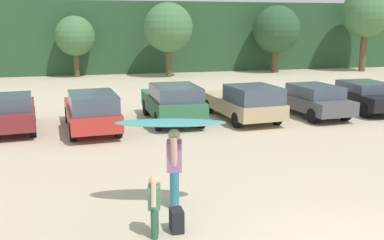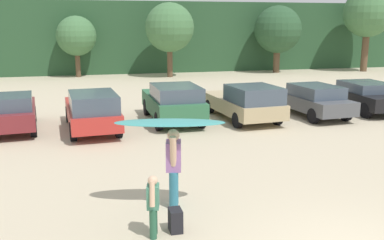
{
  "view_description": "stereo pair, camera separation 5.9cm",
  "coord_description": "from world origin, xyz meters",
  "px_view_note": "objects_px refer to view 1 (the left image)",
  "views": [
    {
      "loc": [
        -4.42,
        -5.86,
        3.95
      ],
      "look_at": [
        -1.36,
        6.36,
        1.16
      ],
      "focal_mm": 40.82,
      "sensor_mm": 36.0,
      "label": 1
    },
    {
      "loc": [
        -4.36,
        -5.87,
        3.95
      ],
      "look_at": [
        -1.36,
        6.36,
        1.16
      ],
      "focal_mm": 40.82,
      "sensor_mm": 36.0,
      "label": 2
    }
  ],
  "objects_px": {
    "parked_car_tan": "(245,102)",
    "person_adult": "(174,163)",
    "person_child": "(154,202)",
    "backpack_dropped": "(177,220)",
    "parked_car_dark_gray": "(311,99)",
    "surfboard_teal": "(171,123)",
    "parked_car_maroon": "(7,112)",
    "parked_car_forest_green": "(173,102)",
    "parked_car_black": "(364,95)",
    "parked_car_red": "(92,110)"
  },
  "relations": [
    {
      "from": "parked_car_red",
      "to": "person_child",
      "type": "height_order",
      "value": "parked_car_red"
    },
    {
      "from": "person_child",
      "to": "parked_car_red",
      "type": "bearing_deg",
      "value": -70.98
    },
    {
      "from": "parked_car_tan",
      "to": "person_adult",
      "type": "relative_size",
      "value": 2.69
    },
    {
      "from": "parked_car_red",
      "to": "person_child",
      "type": "relative_size",
      "value": 3.95
    },
    {
      "from": "parked_car_maroon",
      "to": "parked_car_black",
      "type": "height_order",
      "value": "parked_car_maroon"
    },
    {
      "from": "parked_car_black",
      "to": "surfboard_teal",
      "type": "height_order",
      "value": "surfboard_teal"
    },
    {
      "from": "backpack_dropped",
      "to": "parked_car_maroon",
      "type": "bearing_deg",
      "value": 115.17
    },
    {
      "from": "parked_car_tan",
      "to": "surfboard_teal",
      "type": "distance_m",
      "value": 9.35
    },
    {
      "from": "parked_car_dark_gray",
      "to": "person_child",
      "type": "xyz_separation_m",
      "value": [
        -8.42,
        -9.33,
        -0.04
      ]
    },
    {
      "from": "backpack_dropped",
      "to": "parked_car_forest_green",
      "type": "bearing_deg",
      "value": 78.83
    },
    {
      "from": "parked_car_red",
      "to": "parked_car_dark_gray",
      "type": "height_order",
      "value": "parked_car_red"
    },
    {
      "from": "parked_car_dark_gray",
      "to": "surfboard_teal",
      "type": "height_order",
      "value": "surfboard_teal"
    },
    {
      "from": "backpack_dropped",
      "to": "parked_car_dark_gray",
      "type": "bearing_deg",
      "value": 49.16
    },
    {
      "from": "parked_car_red",
      "to": "person_adult",
      "type": "bearing_deg",
      "value": -172.27
    },
    {
      "from": "parked_car_forest_green",
      "to": "parked_car_tan",
      "type": "bearing_deg",
      "value": -98.14
    },
    {
      "from": "person_child",
      "to": "person_adult",
      "type": "bearing_deg",
      "value": -103.86
    },
    {
      "from": "parked_car_dark_gray",
      "to": "parked_car_black",
      "type": "xyz_separation_m",
      "value": [
        2.91,
        0.4,
        0.0
      ]
    },
    {
      "from": "parked_car_dark_gray",
      "to": "person_child",
      "type": "relative_size",
      "value": 3.69
    },
    {
      "from": "parked_car_black",
      "to": "surfboard_teal",
      "type": "relative_size",
      "value": 1.8
    },
    {
      "from": "person_adult",
      "to": "parked_car_maroon",
      "type": "bearing_deg",
      "value": -47.55
    },
    {
      "from": "parked_car_red",
      "to": "parked_car_dark_gray",
      "type": "bearing_deg",
      "value": -90.77
    },
    {
      "from": "parked_car_forest_green",
      "to": "parked_car_black",
      "type": "distance_m",
      "value": 9.02
    },
    {
      "from": "parked_car_red",
      "to": "person_child",
      "type": "bearing_deg",
      "value": -178.24
    },
    {
      "from": "parked_car_red",
      "to": "parked_car_tan",
      "type": "relative_size",
      "value": 1.02
    },
    {
      "from": "surfboard_teal",
      "to": "backpack_dropped",
      "type": "distance_m",
      "value": 2.01
    },
    {
      "from": "person_child",
      "to": "surfboard_teal",
      "type": "distance_m",
      "value": 1.79
    },
    {
      "from": "parked_car_tan",
      "to": "backpack_dropped",
      "type": "distance_m",
      "value": 10.28
    },
    {
      "from": "parked_car_dark_gray",
      "to": "backpack_dropped",
      "type": "height_order",
      "value": "parked_car_dark_gray"
    },
    {
      "from": "parked_car_tan",
      "to": "person_adult",
      "type": "height_order",
      "value": "person_adult"
    },
    {
      "from": "parked_car_black",
      "to": "backpack_dropped",
      "type": "xyz_separation_m",
      "value": [
        -10.89,
        -9.62,
        -0.5
      ]
    },
    {
      "from": "parked_car_tan",
      "to": "person_child",
      "type": "xyz_separation_m",
      "value": [
        -5.28,
        -9.16,
        -0.09
      ]
    },
    {
      "from": "parked_car_forest_green",
      "to": "person_child",
      "type": "relative_size",
      "value": 3.71
    },
    {
      "from": "parked_car_maroon",
      "to": "backpack_dropped",
      "type": "height_order",
      "value": "parked_car_maroon"
    },
    {
      "from": "person_child",
      "to": "parked_car_dark_gray",
      "type": "bearing_deg",
      "value": -119.11
    },
    {
      "from": "parked_car_tan",
      "to": "surfboard_teal",
      "type": "height_order",
      "value": "surfboard_teal"
    },
    {
      "from": "parked_car_maroon",
      "to": "person_child",
      "type": "relative_size",
      "value": 3.45
    },
    {
      "from": "parked_car_tan",
      "to": "parked_car_black",
      "type": "distance_m",
      "value": 6.08
    },
    {
      "from": "parked_car_forest_green",
      "to": "parked_car_tan",
      "type": "xyz_separation_m",
      "value": [
        2.96,
        -0.39,
        -0.07
      ]
    },
    {
      "from": "person_child",
      "to": "backpack_dropped",
      "type": "height_order",
      "value": "person_child"
    },
    {
      "from": "parked_car_dark_gray",
      "to": "person_adult",
      "type": "height_order",
      "value": "person_adult"
    },
    {
      "from": "parked_car_tan",
      "to": "parked_car_black",
      "type": "bearing_deg",
      "value": -89.36
    },
    {
      "from": "person_adult",
      "to": "backpack_dropped",
      "type": "distance_m",
      "value": 1.44
    },
    {
      "from": "person_adult",
      "to": "person_child",
      "type": "bearing_deg",
      "value": 76.14
    },
    {
      "from": "parked_car_tan",
      "to": "backpack_dropped",
      "type": "xyz_separation_m",
      "value": [
        -4.83,
        -9.06,
        -0.55
      ]
    },
    {
      "from": "parked_car_maroon",
      "to": "surfboard_teal",
      "type": "xyz_separation_m",
      "value": [
        4.52,
        -8.3,
        1.18
      ]
    },
    {
      "from": "person_adult",
      "to": "parked_car_red",
      "type": "bearing_deg",
      "value": -65.01
    },
    {
      "from": "parked_car_tan",
      "to": "parked_car_forest_green",
      "type": "bearing_deg",
      "value": 77.9
    },
    {
      "from": "person_child",
      "to": "surfboard_teal",
      "type": "height_order",
      "value": "surfboard_teal"
    },
    {
      "from": "parked_car_maroon",
      "to": "backpack_dropped",
      "type": "distance_m",
      "value": 10.37
    },
    {
      "from": "parked_car_dark_gray",
      "to": "parked_car_red",
      "type": "bearing_deg",
      "value": 89.3
    }
  ]
}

